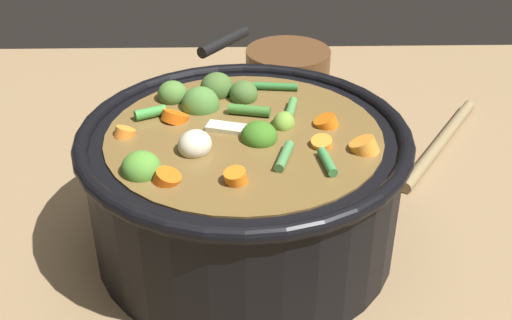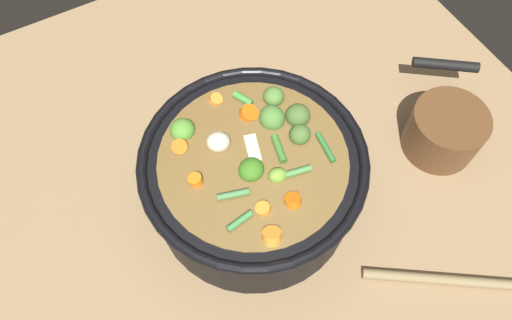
# 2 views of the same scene
# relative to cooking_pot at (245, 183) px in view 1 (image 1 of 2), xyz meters

# --- Properties ---
(ground_plane) EXTENTS (1.10, 1.10, 0.00)m
(ground_plane) POSITION_rel_cooking_pot_xyz_m (-0.00, 0.00, -0.07)
(ground_plane) COLOR #8C704C
(cooking_pot) EXTENTS (0.33, 0.33, 0.15)m
(cooking_pot) POSITION_rel_cooking_pot_xyz_m (0.00, 0.00, 0.00)
(cooking_pot) COLOR black
(cooking_pot) RESTS_ON ground_plane
(wooden_spoon) EXTENTS (0.24, 0.24, 0.02)m
(wooden_spoon) POSITION_rel_cooking_pot_xyz_m (-0.32, -0.15, -0.06)
(wooden_spoon) COLOR olive
(wooden_spoon) RESTS_ON ground_plane
(small_saucepan) EXTENTS (0.20, 0.18, 0.08)m
(small_saucepan) POSITION_rel_cooking_pot_xyz_m (-0.06, -0.33, -0.03)
(small_saucepan) COLOR brown
(small_saucepan) RESTS_ON ground_plane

